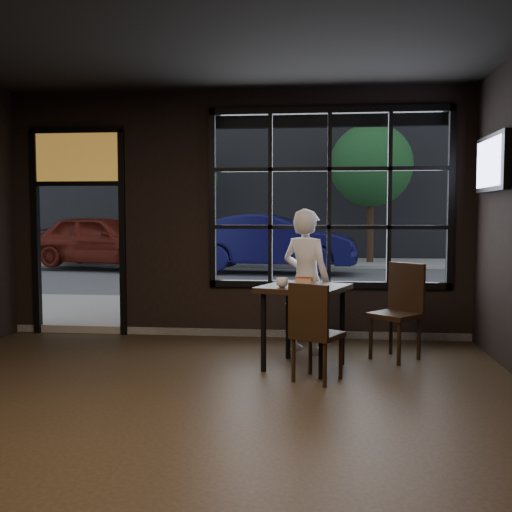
# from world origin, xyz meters

# --- Properties ---
(floor) EXTENTS (6.00, 7.00, 0.02)m
(floor) POSITION_xyz_m (0.00, 0.00, -0.01)
(floor) COLOR black
(floor) RESTS_ON ground
(window_frame) EXTENTS (3.06, 0.12, 2.28)m
(window_frame) POSITION_xyz_m (1.20, 3.50, 1.80)
(window_frame) COLOR black
(window_frame) RESTS_ON ground
(stained_transom) EXTENTS (1.20, 0.06, 0.70)m
(stained_transom) POSITION_xyz_m (-2.10, 3.50, 2.35)
(stained_transom) COLOR orange
(stained_transom) RESTS_ON ground
(street_asphalt) EXTENTS (60.00, 41.00, 0.04)m
(street_asphalt) POSITION_xyz_m (0.00, 24.00, -0.02)
(street_asphalt) COLOR #545456
(street_asphalt) RESTS_ON ground
(building_across) EXTENTS (28.00, 12.00, 15.00)m
(building_across) POSITION_xyz_m (0.00, 23.00, 7.50)
(building_across) COLOR #5B5956
(building_across) RESTS_ON ground
(cafe_table) EXTENTS (1.03, 1.03, 0.87)m
(cafe_table) POSITION_xyz_m (0.92, 1.98, 0.43)
(cafe_table) COLOR black
(cafe_table) RESTS_ON floor
(chair_near) EXTENTS (0.56, 0.56, 0.95)m
(chair_near) POSITION_xyz_m (1.06, 1.53, 0.48)
(chair_near) COLOR black
(chair_near) RESTS_ON floor
(chair_window) EXTENTS (0.65, 0.65, 1.06)m
(chair_window) POSITION_xyz_m (1.91, 2.46, 0.53)
(chair_window) COLOR black
(chair_window) RESTS_ON floor
(man) EXTENTS (0.72, 0.65, 1.66)m
(man) POSITION_xyz_m (0.93, 2.73, 0.83)
(man) COLOR silver
(man) RESTS_ON floor
(hotdog) EXTENTS (0.22, 0.14, 0.06)m
(hotdog) POSITION_xyz_m (0.92, 2.19, 0.89)
(hotdog) COLOR tan
(hotdog) RESTS_ON cafe_table
(cup) EXTENTS (0.14, 0.14, 0.10)m
(cup) POSITION_xyz_m (0.70, 1.82, 0.91)
(cup) COLOR silver
(cup) RESTS_ON cafe_table
(tv) EXTENTS (0.12, 1.04, 0.61)m
(tv) POSITION_xyz_m (2.93, 2.56, 2.15)
(tv) COLOR black
(tv) RESTS_ON wall_right
(navy_car) EXTENTS (4.66, 1.96, 1.50)m
(navy_car) POSITION_xyz_m (-0.16, 11.91, 0.85)
(navy_car) COLOR #0D0D3F
(navy_car) RESTS_ON street_asphalt
(maroon_car) EXTENTS (4.64, 2.55, 1.50)m
(maroon_car) POSITION_xyz_m (-5.10, 12.48, 0.85)
(maroon_car) COLOR #57160D
(maroon_car) RESTS_ON street_asphalt
(tree_left) EXTENTS (2.32, 2.32, 3.96)m
(tree_left) POSITION_xyz_m (-3.32, 14.90, 2.79)
(tree_left) COLOR #332114
(tree_left) RESTS_ON street_asphalt
(tree_right) EXTENTS (2.58, 2.58, 4.41)m
(tree_right) POSITION_xyz_m (2.69, 14.85, 3.11)
(tree_right) COLOR #332114
(tree_right) RESTS_ON street_asphalt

